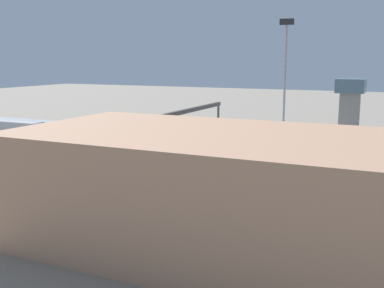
{
  "coord_description": "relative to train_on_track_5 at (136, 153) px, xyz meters",
  "views": [
    {
      "loc": [
        -34.24,
        80.18,
        17.93
      ],
      "look_at": [
        1.87,
        2.93,
        2.5
      ],
      "focal_mm": 43.91,
      "sensor_mm": 36.0,
      "label": 1
    }
  ],
  "objects": [
    {
      "name": "track_bed_4",
      "position": [
        -8.08,
        -5.0,
        -1.94
      ],
      "size": [
        140.0,
        2.8,
        0.12
      ],
      "primitive_type": "cube",
      "color": "#4C443D",
      "rests_on": "ground_plane"
    },
    {
      "name": "train_on_track_1",
      "position": [
        -18.12,
        -20.0,
        0.06
      ],
      "size": [
        90.6,
        3.06,
        4.4
      ],
      "color": "black",
      "rests_on": "ground_plane"
    },
    {
      "name": "track_bed_5",
      "position": [
        -8.08,
        -0.0,
        -1.94
      ],
      "size": [
        140.0,
        2.8,
        0.12
      ],
      "primitive_type": "cube",
      "color": "#4C443D",
      "rests_on": "ground_plane"
    },
    {
      "name": "control_tower",
      "position": [
        -30.24,
        -39.73,
        6.03
      ],
      "size": [
        6.0,
        6.0,
        13.76
      ],
      "color": "gray",
      "rests_on": "ground_plane"
    },
    {
      "name": "train_on_track_3",
      "position": [
        7.07,
        -10.0,
        0.06
      ],
      "size": [
        90.6,
        3.06,
        4.4
      ],
      "color": "black",
      "rests_on": "ground_plane"
    },
    {
      "name": "light_mast_0",
      "position": [
        -18.82,
        -27.1,
        14.59
      ],
      "size": [
        2.8,
        0.7,
        25.86
      ],
      "color": "#9EA0A5",
      "rests_on": "ground_plane"
    },
    {
      "name": "train_on_track_0",
      "position": [
        -15.14,
        -25.0,
        0.62
      ],
      "size": [
        47.2,
        3.0,
        5.0
      ],
      "color": "#A8AAB2",
      "rests_on": "ground_plane"
    },
    {
      "name": "track_bed_0",
      "position": [
        -8.08,
        -25.0,
        -1.94
      ],
      "size": [
        140.0,
        2.8,
        0.12
      ],
      "primitive_type": "cube",
      "color": "#4C443D",
      "rests_on": "ground_plane"
    },
    {
      "name": "train_on_track_4",
      "position": [
        26.11,
        -5.0,
        0.57
      ],
      "size": [
        47.2,
        3.06,
        5.0
      ],
      "color": "silver",
      "rests_on": "ground_plane"
    },
    {
      "name": "train_on_track_5",
      "position": [
        0.0,
        0.0,
        0.0
      ],
      "size": [
        47.2,
        3.06,
        3.8
      ],
      "color": "#B7BABF",
      "rests_on": "ground_plane"
    },
    {
      "name": "signal_gantry",
      "position": [
        -4.36,
        -12.5,
        5.55
      ],
      "size": [
        0.7,
        30.0,
        8.8
      ],
      "color": "#4C4742",
      "rests_on": "ground_plane"
    },
    {
      "name": "train_on_track_2",
      "position": [
        6.15,
        -15.0,
        0.02
      ],
      "size": [
        95.6,
        3.0,
        3.8
      ],
      "color": "#B7BABF",
      "rests_on": "ground_plane"
    },
    {
      "name": "ground_plane",
      "position": [
        -8.08,
        -12.5,
        -2.0
      ],
      "size": [
        400.0,
        400.0,
        0.0
      ],
      "primitive_type": "plane",
      "color": "gray"
    },
    {
      "name": "track_bed_1",
      "position": [
        -8.08,
        -20.0,
        -1.94
      ],
      "size": [
        140.0,
        2.8,
        0.12
      ],
      "primitive_type": "cube",
      "color": "#4C443D",
      "rests_on": "ground_plane"
    },
    {
      "name": "maintenance_shed",
      "position": [
        -30.1,
        27.35,
        3.59
      ],
      "size": [
        46.97,
        20.92,
        11.18
      ],
      "primitive_type": "cube",
      "color": "tan",
      "rests_on": "ground_plane"
    },
    {
      "name": "track_bed_3",
      "position": [
        -8.08,
        -10.0,
        -1.94
      ],
      "size": [
        140.0,
        2.8,
        0.12
      ],
      "primitive_type": "cube",
      "color": "#3D3833",
      "rests_on": "ground_plane"
    },
    {
      "name": "track_bed_2",
      "position": [
        -8.08,
        -15.0,
        -1.94
      ],
      "size": [
        140.0,
        2.8,
        0.12
      ],
      "primitive_type": "cube",
      "color": "#4C443D",
      "rests_on": "ground_plane"
    }
  ]
}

